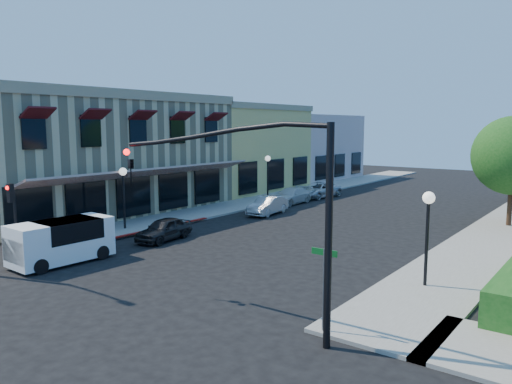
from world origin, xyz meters
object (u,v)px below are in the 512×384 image
Objects in this scene: street_name_sign at (324,277)px; parked_car_c at (291,196)px; lamppost_left_near at (123,183)px; lamppost_right_far at (512,178)px; lamppost_left_far at (268,166)px; lamppost_right_near at (428,215)px; parked_car_a at (164,229)px; secondary_signal at (13,206)px; parked_car_d at (318,190)px; white_van at (60,239)px; signal_mast_arm at (262,190)px; parked_car_b at (268,205)px.

parked_car_c is (-13.70, 19.60, -1.10)m from street_name_sign.
lamppost_right_far is at bearing 43.26° from lamppost_left_near.
lamppost_left_far and lamppost_right_near have the same top height.
lamppost_right_far is (17.00, 16.00, 0.00)m from lamppost_left_near.
parked_car_a is at bearing -178.35° from lamppost_right_near.
secondary_signal is 20.60m from lamppost_left_far.
secondary_signal is 24.72m from parked_car_d.
lamppost_right_near is 0.84× the size of white_van.
signal_mast_arm is 23.87m from parked_car_c.
signal_mast_arm is at bearing 0.37° from secondary_signal.
lamppost_right_near is at bearing 67.88° from signal_mast_arm.
lamppost_right_far is 0.84× the size of white_van.
signal_mast_arm reaches higher than white_van.
secondary_signal is at bearing -106.95° from parked_car_b.
secondary_signal reaches higher than parked_car_d.
lamppost_right_far reaches higher than street_name_sign.
lamppost_left_near is at bearing -90.88° from parked_car_d.
street_name_sign is at bearing -55.84° from parked_car_b.
secondary_signal is at bearing -95.21° from parked_car_c.
parked_car_a is 9.40m from parked_car_b.
secondary_signal is 27.98m from lamppost_right_far.
secondary_signal is at bearing -168.95° from white_van.
lamppost_left_far is 3.14m from parked_car_c.
lamppost_right_near reaches higher than white_van.
lamppost_left_near is 14.00m from lamppost_left_far.
lamppost_left_far is (-0.50, 20.59, 0.42)m from secondary_signal.
signal_mast_arm is 19.23m from parked_car_b.
signal_mast_arm is 3.20× the size of street_name_sign.
white_van is at bearing -178.90° from street_name_sign.
parked_car_b is at bearing -75.70° from parked_car_d.
lamppost_left_near is (-16.00, 5.80, 1.04)m from street_name_sign.
lamppost_left_far reaches higher than parked_car_d.
white_van is at bearing -61.31° from lamppost_left_near.
signal_mast_arm is 27.53m from parked_car_d.
lamppost_left_near is 7.09m from white_van.
lamppost_left_far is (-14.36, 20.50, -1.35)m from signal_mast_arm.
lamppost_left_far is 14.99m from parked_car_a.
street_name_sign is 23.94m from parked_car_c.
secondary_signal is 7.17m from parked_car_a.
lamppost_right_near is 13.55m from parked_car_a.
white_van reaches higher than parked_car_c.
signal_mast_arm reaches higher than lamppost_left_far.
white_van is at bearing -156.18° from lamppost_right_near.
parked_car_d is at bearing 86.49° from parked_car_a.
lamppost_right_near is 1.04× the size of parked_car_a.
parked_car_d is (2.30, 18.00, -2.12)m from lamppost_left_near.
parked_car_c is at bearing 136.80° from lamppost_right_near.
parked_car_d is at bearing 119.93° from street_name_sign.
parked_car_c is 4.20m from parked_car_d.
parked_car_c is 0.93× the size of parked_car_d.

